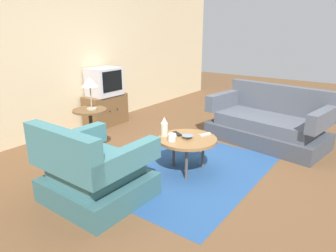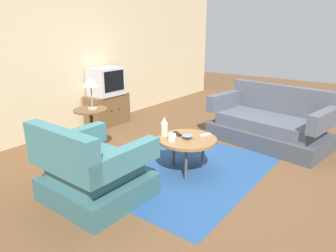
# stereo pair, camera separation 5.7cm
# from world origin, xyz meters

# --- Properties ---
(ground_plane) EXTENTS (16.00, 16.00, 0.00)m
(ground_plane) POSITION_xyz_m (0.00, 0.00, 0.00)
(ground_plane) COLOR brown
(back_wall) EXTENTS (9.00, 0.12, 2.70)m
(back_wall) POSITION_xyz_m (0.00, 2.52, 1.35)
(back_wall) COLOR #CCB78E
(back_wall) RESTS_ON ground
(area_rug) EXTENTS (2.20, 1.67, 0.00)m
(area_rug) POSITION_xyz_m (-0.14, -0.03, 0.00)
(area_rug) COLOR navy
(area_rug) RESTS_ON ground
(armchair) EXTENTS (0.91, 0.96, 0.85)m
(armchair) POSITION_xyz_m (-1.26, 0.37, 0.29)
(armchair) COLOR #325C60
(armchair) RESTS_ON ground
(couch) EXTENTS (1.14, 1.84, 0.85)m
(couch) POSITION_xyz_m (1.46, -0.50, 0.29)
(couch) COLOR #3E424B
(couch) RESTS_ON ground
(coffee_table) EXTENTS (0.71, 0.71, 0.43)m
(coffee_table) POSITION_xyz_m (-0.14, -0.03, 0.40)
(coffee_table) COLOR olive
(coffee_table) RESTS_ON ground
(side_table) EXTENTS (0.46, 0.46, 0.65)m
(side_table) POSITION_xyz_m (-0.47, 1.32, 0.46)
(side_table) COLOR brown
(side_table) RESTS_ON ground
(tv_stand) EXTENTS (0.77, 0.43, 0.55)m
(tv_stand) POSITION_xyz_m (0.61, 2.22, 0.28)
(tv_stand) COLOR brown
(tv_stand) RESTS_ON ground
(television) EXTENTS (0.56, 0.43, 0.49)m
(television) POSITION_xyz_m (0.61, 2.20, 0.80)
(television) COLOR #B7B7BC
(television) RESTS_ON tv_stand
(table_lamp) EXTENTS (0.22, 0.22, 0.44)m
(table_lamp) POSITION_xyz_m (-0.46, 1.29, 1.00)
(table_lamp) COLOR #9E937A
(table_lamp) RESTS_ON side_table
(vase) EXTENTS (0.09, 0.09, 0.24)m
(vase) POSITION_xyz_m (-0.23, 0.25, 0.54)
(vase) COLOR beige
(vase) RESTS_ON coffee_table
(mug) EXTENTS (0.14, 0.09, 0.09)m
(mug) POSITION_xyz_m (-0.32, 0.06, 0.47)
(mug) COLOR white
(mug) RESTS_ON coffee_table
(bowl) EXTENTS (0.14, 0.14, 0.04)m
(bowl) POSITION_xyz_m (-0.15, -0.05, 0.45)
(bowl) COLOR slate
(bowl) RESTS_ON coffee_table
(tv_remote_dark) EXTENTS (0.12, 0.16, 0.02)m
(tv_remote_dark) POSITION_xyz_m (-0.10, 0.14, 0.44)
(tv_remote_dark) COLOR black
(tv_remote_dark) RESTS_ON coffee_table
(tv_remote_silver) EXTENTS (0.17, 0.09, 0.02)m
(tv_remote_silver) POSITION_xyz_m (0.08, -0.15, 0.44)
(tv_remote_silver) COLOR #B2B2B7
(tv_remote_silver) RESTS_ON coffee_table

